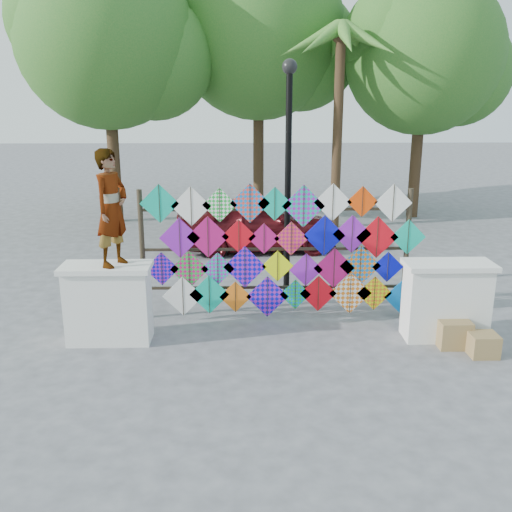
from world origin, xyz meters
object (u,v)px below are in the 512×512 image
at_px(kite_rack, 281,252).
at_px(vendor_woman, 112,208).
at_px(sedan, 257,223).
at_px(lamppost, 288,158).

height_order(kite_rack, vendor_woman, vendor_woman).
distance_m(kite_rack, vendor_woman, 2.95).
relative_size(sedan, lamppost, 0.92).
relative_size(kite_rack, sedan, 1.20).
bearing_deg(kite_rack, sedan, 93.50).
bearing_deg(sedan, lamppost, -176.42).
distance_m(vendor_woman, sedan, 6.24).
height_order(sedan, lamppost, lamppost).
bearing_deg(vendor_woman, lamppost, -26.99).
distance_m(kite_rack, sedan, 4.70).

